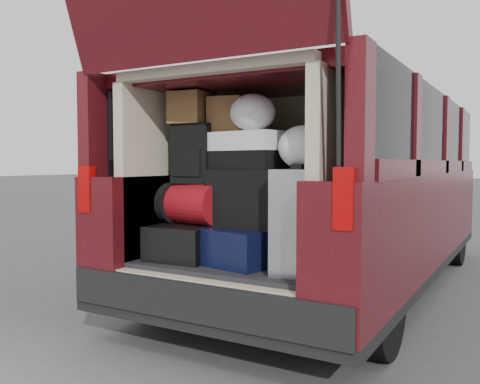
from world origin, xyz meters
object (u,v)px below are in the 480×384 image
object	(u,v)px
backpack	(194,154)
silver_roller	(300,221)
black_soft_case	(249,198)
twotone_duffel	(246,151)
navy_hardshell	(249,245)
black_hardshell	(191,241)
red_duffel	(193,204)

from	to	relation	value
backpack	silver_roller	bearing A→B (deg)	-10.91
black_soft_case	twotone_duffel	xyz separation A→B (m)	(-0.04, 0.03, 0.30)
black_soft_case	navy_hardshell	bearing A→B (deg)	-57.91
silver_roller	backpack	world-z (taller)	backpack
black_hardshell	silver_roller	bearing A→B (deg)	-8.34
silver_roller	red_duffel	distance (m)	0.81
navy_hardshell	red_duffel	xyz separation A→B (m)	(-0.42, -0.01, 0.25)
silver_roller	twotone_duffel	distance (m)	0.63
twotone_duffel	black_hardshell	bearing A→B (deg)	-155.74
red_duffel	twotone_duffel	xyz separation A→B (m)	(0.36, 0.08, 0.35)
red_duffel	black_soft_case	bearing A→B (deg)	16.21
black_hardshell	backpack	xyz separation A→B (m)	(-0.00, 0.04, 0.59)
silver_roller	black_soft_case	distance (m)	0.44
navy_hardshell	twotone_duffel	world-z (taller)	twotone_duffel
silver_roller	black_soft_case	xyz separation A→B (m)	(-0.41, 0.12, 0.11)
black_hardshell	twotone_duffel	world-z (taller)	twotone_duffel
navy_hardshell	silver_roller	size ratio (longest dim) A/B	0.87
navy_hardshell	twotone_duffel	xyz separation A→B (m)	(-0.06, 0.07, 0.60)
black_soft_case	backpack	world-z (taller)	backpack
silver_roller	red_duffel	size ratio (longest dim) A/B	1.45
navy_hardshell	twotone_duffel	bearing A→B (deg)	142.58
black_hardshell	red_duffel	world-z (taller)	red_duffel
silver_roller	twotone_duffel	bearing A→B (deg)	153.39
black_hardshell	twotone_duffel	size ratio (longest dim) A/B	1.05
navy_hardshell	black_soft_case	distance (m)	0.30
red_duffel	black_soft_case	world-z (taller)	black_soft_case
black_hardshell	red_duffel	bearing A→B (deg)	10.23
red_duffel	black_soft_case	size ratio (longest dim) A/B	0.82
navy_hardshell	black_hardshell	bearing A→B (deg)	-166.30
silver_roller	red_duffel	world-z (taller)	silver_roller
black_soft_case	backpack	xyz separation A→B (m)	(-0.42, -0.02, 0.29)
black_soft_case	black_hardshell	bearing A→B (deg)	-164.13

